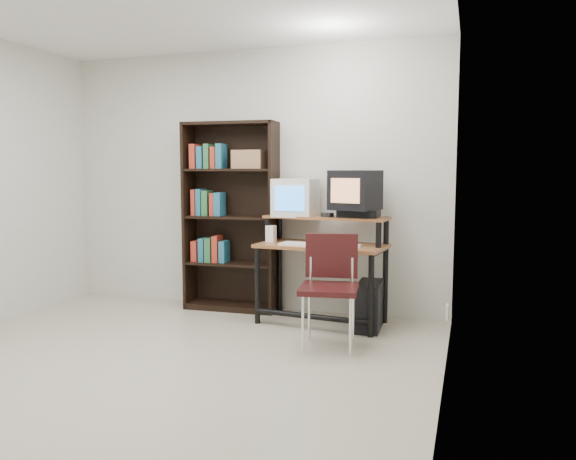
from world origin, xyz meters
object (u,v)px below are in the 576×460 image
(pc_tower, at_px, (369,306))
(bookshelf, at_px, (232,215))
(computer_desk, at_px, (322,250))
(crt_monitor, at_px, (296,198))
(crt_tv, at_px, (355,190))
(school_chair, at_px, (330,278))

(pc_tower, xyz_separation_m, bookshelf, (-1.46, 0.31, 0.75))
(pc_tower, bearing_deg, computer_desk, 168.57)
(crt_monitor, relative_size, crt_tv, 0.84)
(crt_tv, bearing_deg, computer_desk, -154.17)
(school_chair, bearing_deg, bookshelf, 136.11)
(crt_monitor, bearing_deg, bookshelf, 171.92)
(computer_desk, relative_size, bookshelf, 0.64)
(school_chair, bearing_deg, computer_desk, 101.41)
(bookshelf, bearing_deg, crt_monitor, -11.38)
(computer_desk, distance_m, crt_tv, 0.62)
(computer_desk, relative_size, crt_tv, 2.58)
(computer_desk, xyz_separation_m, school_chair, (0.23, -0.65, -0.13))
(computer_desk, height_order, crt_monitor, crt_monitor)
(school_chair, distance_m, bookshelf, 1.58)
(crt_monitor, xyz_separation_m, pc_tower, (0.75, -0.20, -0.94))
(pc_tower, relative_size, bookshelf, 0.24)
(crt_tv, relative_size, school_chair, 0.52)
(crt_monitor, relative_size, school_chair, 0.44)
(computer_desk, xyz_separation_m, crt_tv, (0.29, 0.05, 0.55))
(crt_tv, distance_m, pc_tower, 1.04)
(computer_desk, distance_m, school_chair, 0.70)
(crt_monitor, height_order, school_chair, crt_monitor)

